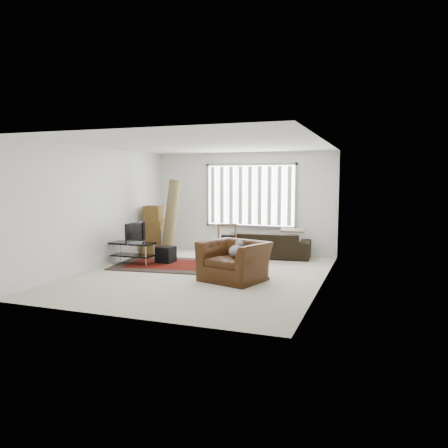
% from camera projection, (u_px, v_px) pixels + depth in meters
% --- Properties ---
extents(room, '(6.00, 6.02, 2.71)m').
position_uv_depth(room, '(211.00, 190.00, 9.43)').
color(room, beige).
rests_on(room, ground).
extents(persian_rug, '(2.84, 2.07, 0.02)m').
position_uv_depth(persian_rug, '(174.00, 265.00, 10.12)').
color(persian_rug, black).
rests_on(persian_rug, ground).
extents(tv_stand, '(1.03, 0.46, 0.51)m').
position_uv_depth(tv_stand, '(133.00, 248.00, 10.24)').
color(tv_stand, black).
rests_on(tv_stand, ground).
extents(tv, '(0.11, 0.83, 0.48)m').
position_uv_depth(tv, '(132.00, 232.00, 10.20)').
color(tv, black).
rests_on(tv, tv_stand).
extents(subwoofer, '(0.40, 0.40, 0.38)m').
position_uv_depth(subwoofer, '(166.00, 254.00, 10.35)').
color(subwoofer, black).
rests_on(subwoofer, persian_rug).
extents(moving_boxes, '(0.60, 0.56, 1.29)m').
position_uv_depth(moving_boxes, '(154.00, 232.00, 11.53)').
color(moving_boxes, brown).
rests_on(moving_boxes, ground).
extents(white_flatpack, '(0.54, 0.19, 0.67)m').
position_uv_depth(white_flatpack, '(157.00, 243.00, 11.39)').
color(white_flatpack, silver).
rests_on(white_flatpack, ground).
extents(rolled_rug, '(0.44, 0.72, 1.98)m').
position_uv_depth(rolled_rug, '(171.00, 218.00, 11.24)').
color(rolled_rug, brown).
rests_on(rolled_rug, ground).
extents(sofa, '(2.29, 1.16, 0.85)m').
position_uv_depth(sofa, '(266.00, 241.00, 11.14)').
color(sofa, black).
rests_on(sofa, ground).
extents(side_chair, '(0.65, 0.65, 0.92)m').
position_uv_depth(side_chair, '(228.00, 242.00, 10.33)').
color(side_chair, '#917B5F').
rests_on(side_chair, ground).
extents(armchair, '(1.45, 1.35, 0.88)m').
position_uv_depth(armchair, '(234.00, 258.00, 8.59)').
color(armchair, '#391D0B').
rests_on(armchair, ground).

